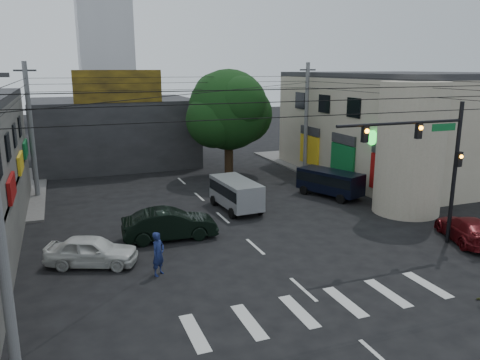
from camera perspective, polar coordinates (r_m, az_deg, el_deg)
ground at (r=22.10m, az=3.92°, el=-9.90°), size 160.00×160.00×0.00m
sidewalk_far_right at (r=45.91m, az=14.88°, el=2.16°), size 16.00×16.00×0.15m
building_right at (r=41.43m, az=19.26°, el=6.17°), size 14.00×18.00×8.00m
corner_column at (r=30.15m, az=20.03°, el=3.60°), size 4.00×4.00×8.00m
building_far at (r=44.95m, az=-15.06°, el=5.70°), size 14.00×10.00×6.00m
billboard at (r=39.73m, az=-14.64°, el=10.98°), size 7.00×0.30×2.60m
street_tree at (r=37.68m, az=-1.41°, el=8.51°), size 6.40×6.40×8.70m
traffic_gantry at (r=24.26m, az=22.19°, el=3.16°), size 7.10×0.35×7.20m
utility_pole_far_left at (r=34.63m, az=-24.10°, el=5.44°), size 0.32×0.32×9.20m
utility_pole_far_right at (r=39.55m, az=8.07°, el=7.35°), size 0.32×0.32×9.20m
dark_sedan at (r=24.84m, az=-8.57°, el=-5.35°), size 2.34×5.11×1.61m
white_compact at (r=22.45m, az=-17.61°, el=-8.23°), size 4.48×5.24×1.40m
maroon_sedan at (r=26.95m, az=25.93°, el=-5.43°), size 4.73×5.69×1.31m
silver_minivan at (r=29.46m, az=-0.50°, el=-1.85°), size 4.69×2.38×1.93m
navy_van at (r=33.07m, az=10.90°, el=-0.45°), size 5.81×4.92×1.84m
traffic_officer at (r=20.69m, az=-9.93°, el=-8.85°), size 1.17×1.17×1.95m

